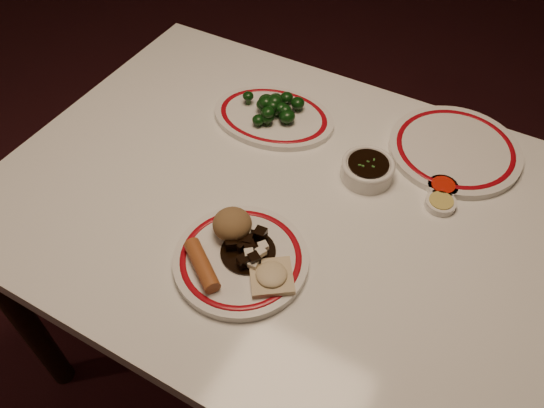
{
  "coord_description": "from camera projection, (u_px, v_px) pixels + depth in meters",
  "views": [
    {
      "loc": [
        0.35,
        -0.66,
        1.59
      ],
      "look_at": [
        0.02,
        -0.07,
        0.8
      ],
      "focal_mm": 35.0,
      "sensor_mm": 36.0,
      "label": 1
    }
  ],
  "objects": [
    {
      "name": "stirfry_heap",
      "position": [
        249.0,
        248.0,
        0.99
      ],
      "size": [
        0.11,
        0.11,
        0.03
      ],
      "color": "black",
      "rests_on": "main_plate"
    },
    {
      "name": "rice_mound",
      "position": [
        232.0,
        224.0,
        1.01
      ],
      "size": [
        0.08,
        0.08,
        0.05
      ],
      "primitive_type": "ellipsoid",
      "color": "olive",
      "rests_on": "main_plate"
    },
    {
      "name": "spring_roll",
      "position": [
        202.0,
        265.0,
        0.97
      ],
      "size": [
        0.11,
        0.09,
        0.03
      ],
      "primitive_type": "cylinder",
      "rotation": [
        1.57,
        0.0,
        0.96
      ],
      "color": "#A65829",
      "rests_on": "main_plate"
    },
    {
      "name": "sweet_sour_dish",
      "position": [
        442.0,
        187.0,
        1.12
      ],
      "size": [
        0.06,
        0.06,
        0.02
      ],
      "color": "white",
      "rests_on": "dining_table"
    },
    {
      "name": "fried_wonton",
      "position": [
        272.0,
        276.0,
        0.96
      ],
      "size": [
        0.11,
        0.11,
        0.02
      ],
      "color": "#CCB990",
      "rests_on": "main_plate"
    },
    {
      "name": "far_plate",
      "position": [
        455.0,
        149.0,
        1.2
      ],
      "size": [
        0.34,
        0.34,
        0.02
      ],
      "color": "white",
      "rests_on": "dining_table"
    },
    {
      "name": "dining_table",
      "position": [
        281.0,
        222.0,
        1.19
      ],
      "size": [
        1.2,
        0.9,
        0.75
      ],
      "color": "white",
      "rests_on": "ground"
    },
    {
      "name": "broccoli_plate",
      "position": [
        273.0,
        117.0,
        1.28
      ],
      "size": [
        0.32,
        0.29,
        0.02
      ],
      "color": "white",
      "rests_on": "dining_table"
    },
    {
      "name": "main_plate",
      "position": [
        241.0,
        260.0,
        1.0
      ],
      "size": [
        0.29,
        0.29,
        0.02
      ],
      "color": "white",
      "rests_on": "dining_table"
    },
    {
      "name": "mustard_dish",
      "position": [
        440.0,
        203.0,
        1.1
      ],
      "size": [
        0.06,
        0.06,
        0.02
      ],
      "color": "white",
      "rests_on": "dining_table"
    },
    {
      "name": "soy_bowl",
      "position": [
        367.0,
        170.0,
        1.14
      ],
      "size": [
        0.11,
        0.11,
        0.04
      ],
      "color": "white",
      "rests_on": "dining_table"
    },
    {
      "name": "ground",
      "position": [
        278.0,
        352.0,
        1.69
      ],
      "size": [
        7.0,
        7.0,
        0.0
      ],
      "primitive_type": "plane",
      "color": "black",
      "rests_on": "ground"
    },
    {
      "name": "broccoli_pile",
      "position": [
        274.0,
        106.0,
        1.25
      ],
      "size": [
        0.15,
        0.13,
        0.05
      ],
      "color": "#23471C",
      "rests_on": "broccoli_plate"
    }
  ]
}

